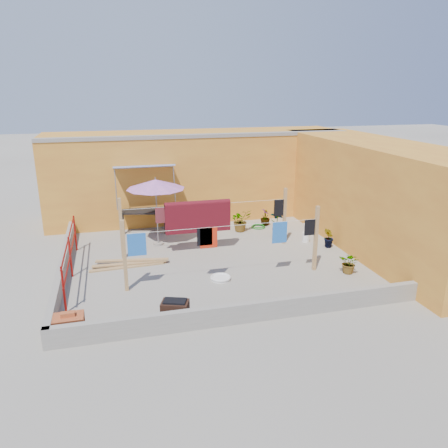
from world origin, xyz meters
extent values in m
plane|color=#9E998E|center=(0.00, 0.00, 0.00)|extent=(80.00, 80.00, 0.00)
cube|color=gold|center=(0.50, 4.70, 1.60)|extent=(11.00, 2.40, 3.20)
cube|color=gray|center=(0.50, 3.65, 3.15)|extent=(11.00, 0.35, 0.12)
cube|color=#2D51B2|center=(-1.60, 3.15, 2.25)|extent=(2.00, 0.79, 0.22)
cylinder|color=gray|center=(-2.55, 2.78, 1.60)|extent=(0.03, 0.30, 1.28)
cylinder|color=gray|center=(-0.65, 2.78, 1.60)|extent=(0.03, 0.30, 1.28)
cube|color=gold|center=(5.20, 0.00, 1.60)|extent=(2.40, 9.00, 3.20)
cube|color=gray|center=(0.00, -3.58, 0.22)|extent=(8.30, 0.16, 0.44)
cube|color=gray|center=(-4.08, 0.00, 0.22)|extent=(0.16, 7.30, 0.44)
cylinder|color=#9E120F|center=(-3.85, -2.20, 0.55)|extent=(0.05, 0.05, 1.10)
cylinder|color=#9E120F|center=(-3.85, -0.20, 0.55)|extent=(0.05, 0.05, 1.10)
cylinder|color=#9E120F|center=(-3.85, 1.80, 0.55)|extent=(0.05, 0.05, 1.10)
cylinder|color=#9E120F|center=(-3.85, -0.20, 1.05)|extent=(0.04, 4.20, 0.04)
cylinder|color=#9E120F|center=(-3.85, -0.20, 0.60)|extent=(0.04, 4.20, 0.04)
cube|color=tan|center=(-2.50, -1.40, 0.90)|extent=(0.09, 0.09, 1.80)
cube|color=tan|center=(2.50, -1.40, 0.90)|extent=(0.09, 0.09, 1.80)
cube|color=tan|center=(2.50, 0.80, 0.90)|extent=(0.09, 0.09, 1.80)
cube|color=tan|center=(-2.50, 0.80, 0.90)|extent=(0.09, 0.09, 1.80)
cylinder|color=silver|center=(0.00, -1.40, 1.45)|extent=(5.00, 0.01, 0.01)
cylinder|color=silver|center=(0.00, 0.80, 1.45)|extent=(5.00, 0.01, 0.01)
cube|color=#4F0D15|center=(-0.27, 0.80, 1.06)|extent=(1.96, 0.22, 0.87)
cube|color=black|center=(2.30, 0.80, 1.19)|extent=(0.32, 0.02, 0.53)
cube|color=maroon|center=(-1.33, 0.80, 1.21)|extent=(0.37, 0.02, 0.47)
cube|color=blue|center=(-2.19, -1.40, 1.17)|extent=(0.45, 0.02, 0.57)
cube|color=black|center=(-0.53, -1.40, 1.22)|extent=(0.38, 0.02, 0.46)
cube|color=red|center=(-0.43, -1.40, 1.18)|extent=(0.44, 0.02, 0.54)
cube|color=blue|center=(1.46, -1.40, 1.16)|extent=(0.40, 0.02, 0.57)
cube|color=black|center=(2.30, -1.40, 1.23)|extent=(0.29, 0.02, 0.44)
cylinder|color=gray|center=(-1.38, 1.71, 0.03)|extent=(0.32, 0.32, 0.05)
cylinder|color=gray|center=(-1.38, 1.71, 1.03)|extent=(0.04, 0.04, 2.05)
cone|color=#CF6FBD|center=(-1.38, 1.71, 1.95)|extent=(2.20, 2.20, 0.29)
cylinder|color=gray|center=(-1.38, 1.71, 2.11)|extent=(0.04, 0.04, 0.09)
cube|color=black|center=(-1.63, 3.20, 0.72)|extent=(1.75, 1.17, 0.06)
cube|color=black|center=(-2.39, 3.06, 0.35)|extent=(0.06, 0.06, 0.70)
cube|color=black|center=(-2.23, 3.68, 0.35)|extent=(0.06, 0.06, 0.70)
cube|color=black|center=(-1.02, 2.72, 0.35)|extent=(0.06, 0.06, 0.70)
cube|color=black|center=(-0.87, 3.34, 0.35)|extent=(0.06, 0.06, 0.70)
cube|color=#AD4B28|center=(-3.70, -3.20, 0.22)|extent=(0.60, 0.44, 0.43)
cube|color=#A65027|center=(-3.70, -3.20, 0.48)|extent=(0.27, 0.13, 0.09)
cube|color=tan|center=(-2.43, 0.03, 0.02)|extent=(2.03, 0.25, 0.04)
cube|color=tan|center=(-2.35, 0.15, 0.07)|extent=(2.03, 0.21, 0.04)
cube|color=tan|center=(-2.27, 0.27, 0.11)|extent=(2.02, 0.49, 0.04)
cube|color=#311A13|center=(-1.57, -3.20, 0.23)|extent=(0.66, 0.55, 0.47)
cube|color=black|center=(-1.57, -3.20, 0.49)|extent=(0.54, 0.43, 0.04)
cylinder|color=white|center=(-0.12, -1.38, 0.03)|extent=(0.50, 0.50, 0.07)
torus|color=white|center=(-0.12, -1.38, 0.07)|extent=(0.54, 0.54, 0.05)
cylinder|color=white|center=(3.70, 1.66, 0.15)|extent=(0.22, 0.22, 0.29)
cylinder|color=white|center=(3.70, 1.66, 0.31)|extent=(0.06, 0.06, 0.05)
cylinder|color=white|center=(3.25, 0.75, 0.16)|extent=(0.23, 0.23, 0.31)
cylinder|color=white|center=(3.25, 0.75, 0.33)|extent=(0.06, 0.06, 0.05)
torus|color=#1A7419|center=(2.25, 2.55, 0.02)|extent=(0.51, 0.51, 0.04)
torus|color=#1A7419|center=(2.25, 2.55, 0.06)|extent=(0.43, 0.43, 0.04)
imported|color=#1A5016|center=(1.54, 2.34, 0.39)|extent=(0.78, 0.70, 0.77)
imported|color=#1A5016|center=(2.58, 2.75, 0.30)|extent=(0.42, 0.42, 0.61)
imported|color=#1A5016|center=(2.59, 1.64, 0.43)|extent=(0.54, 0.50, 0.85)
imported|color=#1A5016|center=(3.70, 0.06, 0.32)|extent=(0.36, 0.41, 0.65)
imported|color=#1A5016|center=(3.31, -1.85, 0.29)|extent=(0.69, 0.70, 0.59)
camera|label=1|loc=(-2.65, -11.42, 4.76)|focal=35.00mm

